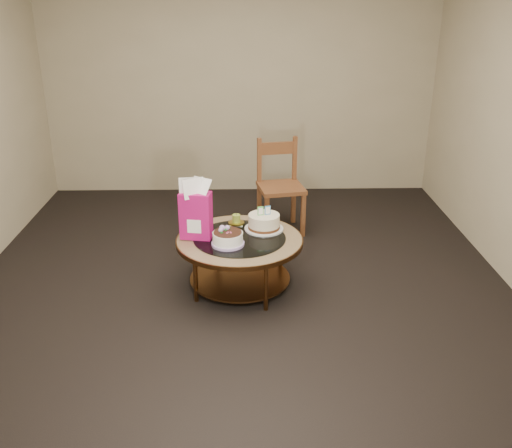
{
  "coord_description": "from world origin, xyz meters",
  "views": [
    {
      "loc": [
        0.04,
        -4.16,
        2.31
      ],
      "look_at": [
        0.13,
        0.02,
        0.57
      ],
      "focal_mm": 40.0,
      "sensor_mm": 36.0,
      "label": 1
    }
  ],
  "objects_px": {
    "coffee_table": "(240,247)",
    "cream_cake": "(264,222)",
    "decorated_cake": "(228,239)",
    "gift_bag": "(196,209)",
    "dining_chair": "(280,185)"
  },
  "relations": [
    {
      "from": "coffee_table",
      "to": "cream_cake",
      "type": "bearing_deg",
      "value": 39.43
    },
    {
      "from": "coffee_table",
      "to": "cream_cake",
      "type": "xyz_separation_m",
      "value": [
        0.2,
        0.17,
        0.14
      ]
    },
    {
      "from": "coffee_table",
      "to": "cream_cake",
      "type": "distance_m",
      "value": 0.3
    },
    {
      "from": "coffee_table",
      "to": "cream_cake",
      "type": "height_order",
      "value": "cream_cake"
    },
    {
      "from": "cream_cake",
      "to": "gift_bag",
      "type": "distance_m",
      "value": 0.59
    },
    {
      "from": "cream_cake",
      "to": "dining_chair",
      "type": "relative_size",
      "value": 0.35
    },
    {
      "from": "cream_cake",
      "to": "coffee_table",
      "type": "bearing_deg",
      "value": -154.4
    },
    {
      "from": "cream_cake",
      "to": "gift_bag",
      "type": "height_order",
      "value": "gift_bag"
    },
    {
      "from": "coffee_table",
      "to": "decorated_cake",
      "type": "bearing_deg",
      "value": -124.64
    },
    {
      "from": "gift_bag",
      "to": "dining_chair",
      "type": "relative_size",
      "value": 0.53
    },
    {
      "from": "coffee_table",
      "to": "gift_bag",
      "type": "relative_size",
      "value": 2.09
    },
    {
      "from": "decorated_cake",
      "to": "dining_chair",
      "type": "xyz_separation_m",
      "value": [
        0.49,
        1.38,
        -0.04
      ]
    },
    {
      "from": "coffee_table",
      "to": "gift_bag",
      "type": "distance_m",
      "value": 0.47
    },
    {
      "from": "cream_cake",
      "to": "dining_chair",
      "type": "distance_m",
      "value": 1.1
    },
    {
      "from": "decorated_cake",
      "to": "cream_cake",
      "type": "relative_size",
      "value": 0.8
    }
  ]
}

